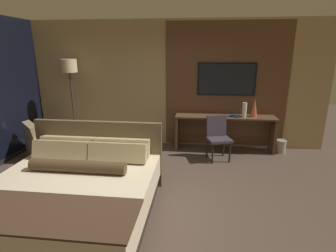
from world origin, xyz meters
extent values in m
plane|color=#4C3D33|center=(0.00, 0.00, 0.00)|extent=(16.00, 16.00, 0.00)
cube|color=tan|center=(0.00, 2.60, 1.40)|extent=(7.20, 0.06, 2.80)
cube|color=brown|center=(1.40, 2.56, 1.40)|extent=(2.65, 0.03, 2.70)
cube|color=#33281E|center=(-0.79, -0.53, 0.11)|extent=(1.97, 1.96, 0.22)
cube|color=beige|center=(-0.79, -0.53, 0.39)|extent=(2.04, 2.02, 0.34)
cube|color=#422D1E|center=(-0.79, -1.19, 0.57)|extent=(2.06, 0.71, 0.02)
cube|color=brown|center=(-0.79, 0.52, 0.54)|extent=(2.08, 0.08, 1.07)
cube|color=tan|center=(-1.22, 0.38, 0.70)|extent=(0.86, 0.23, 0.31)
cube|color=tan|center=(-0.35, 0.38, 0.70)|extent=(0.86, 0.23, 0.31)
cube|color=tan|center=(-1.22, 0.17, 0.70)|extent=(0.86, 0.25, 0.32)
cube|color=tan|center=(-0.35, 0.17, 0.70)|extent=(0.86, 0.25, 0.32)
cylinder|color=#4C3823|center=(-0.79, -0.24, 0.64)|extent=(1.32, 0.17, 0.17)
cube|color=brown|center=(1.40, 2.30, 0.76)|extent=(2.15, 0.46, 0.03)
cube|color=brown|center=(0.36, 2.30, 0.37)|extent=(0.06, 0.41, 0.75)
cube|color=brown|center=(2.44, 2.30, 0.37)|extent=(0.06, 0.41, 0.75)
cube|color=brown|center=(1.40, 2.51, 0.45)|extent=(2.03, 0.02, 0.37)
cube|color=black|center=(1.40, 2.52, 1.55)|extent=(1.24, 0.04, 0.70)
cube|color=black|center=(1.40, 2.50, 1.55)|extent=(1.17, 0.01, 0.64)
cube|color=#38333D|center=(1.24, 1.72, 0.44)|extent=(0.55, 0.53, 0.05)
cube|color=#38333D|center=(1.19, 1.89, 0.67)|extent=(0.42, 0.21, 0.42)
cylinder|color=black|center=(1.12, 1.51, 0.21)|extent=(0.04, 0.04, 0.41)
cylinder|color=black|center=(1.46, 1.61, 0.21)|extent=(0.04, 0.04, 0.41)
cylinder|color=black|center=(1.02, 1.83, 0.21)|extent=(0.04, 0.04, 0.41)
cylinder|color=black|center=(1.36, 1.93, 0.21)|extent=(0.04, 0.04, 0.41)
cube|color=#998460|center=(-2.24, 1.55, 0.20)|extent=(1.00, 1.01, 0.40)
cube|color=#998460|center=(-2.46, 1.31, 0.58)|extent=(0.60, 0.58, 0.38)
cube|color=#998460|center=(-1.97, 1.30, 0.27)|extent=(0.61, 0.65, 0.54)
cube|color=#998460|center=(-2.51, 1.80, 0.27)|extent=(0.61, 0.65, 0.54)
cylinder|color=#282623|center=(-2.00, 2.20, 0.01)|extent=(0.28, 0.28, 0.03)
cylinder|color=#332D28|center=(-2.00, 2.20, 0.86)|extent=(0.03, 0.03, 1.73)
cylinder|color=beige|center=(-2.00, 2.20, 1.83)|extent=(0.34, 0.34, 0.28)
cone|color=#B2563D|center=(2.00, 2.33, 0.97)|extent=(0.15, 0.15, 0.39)
cylinder|color=silver|center=(1.78, 2.25, 0.94)|extent=(0.09, 0.09, 0.31)
cube|color=navy|center=(1.58, 2.26, 0.80)|extent=(0.26, 0.22, 0.03)
cylinder|color=gray|center=(2.62, 2.28, 0.14)|extent=(0.22, 0.22, 0.28)
camera|label=1|loc=(0.80, -3.32, 2.15)|focal=28.00mm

